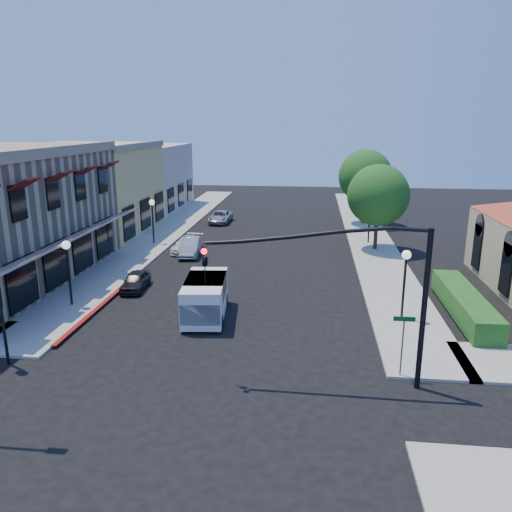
# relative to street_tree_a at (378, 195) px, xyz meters

# --- Properties ---
(ground) EXTENTS (120.00, 120.00, 0.00)m
(ground) POSITION_rel_street_tree_a_xyz_m (-8.80, -22.00, -4.19)
(ground) COLOR black
(ground) RESTS_ON ground
(sidewalk_left) EXTENTS (3.50, 50.00, 0.12)m
(sidewalk_left) POSITION_rel_street_tree_a_xyz_m (-17.55, 5.00, -4.13)
(sidewalk_left) COLOR gray
(sidewalk_left) RESTS_ON ground
(sidewalk_right) EXTENTS (3.50, 50.00, 0.12)m
(sidewalk_right) POSITION_rel_street_tree_a_xyz_m (-0.05, 5.00, -4.13)
(sidewalk_right) COLOR gray
(sidewalk_right) RESTS_ON ground
(curb_red_strip) EXTENTS (0.25, 10.00, 0.06)m
(curb_red_strip) POSITION_rel_street_tree_a_xyz_m (-15.70, -14.00, -4.19)
(curb_red_strip) COLOR maroon
(curb_red_strip) RESTS_ON ground
(yellow_stucco_building) EXTENTS (10.00, 12.00, 7.60)m
(yellow_stucco_building) POSITION_rel_street_tree_a_xyz_m (-24.30, 4.00, -0.39)
(yellow_stucco_building) COLOR #E9C968
(yellow_stucco_building) RESTS_ON ground
(pink_stucco_building) EXTENTS (10.00, 12.00, 7.00)m
(pink_stucco_building) POSITION_rel_street_tree_a_xyz_m (-24.30, 16.00, -0.69)
(pink_stucco_building) COLOR #C09691
(pink_stucco_building) RESTS_ON ground
(hedge) EXTENTS (1.40, 8.00, 1.10)m
(hedge) POSITION_rel_street_tree_a_xyz_m (2.90, -13.00, -4.19)
(hedge) COLOR #214F16
(hedge) RESTS_ON ground
(street_tree_a) EXTENTS (4.56, 4.56, 6.48)m
(street_tree_a) POSITION_rel_street_tree_a_xyz_m (0.00, 0.00, 0.00)
(street_tree_a) COLOR #2F1F12
(street_tree_a) RESTS_ON ground
(street_tree_b) EXTENTS (4.94, 4.94, 7.02)m
(street_tree_b) POSITION_rel_street_tree_a_xyz_m (0.00, 10.00, 0.35)
(street_tree_b) COLOR #2F1F12
(street_tree_b) RESTS_ON ground
(signal_mast_arm) EXTENTS (8.01, 0.39, 6.00)m
(signal_mast_arm) POSITION_rel_street_tree_a_xyz_m (-2.94, -20.50, -0.11)
(signal_mast_arm) COLOR black
(signal_mast_arm) RESTS_ON ground
(secondary_signal) EXTENTS (0.28, 0.42, 3.32)m
(secondary_signal) POSITION_rel_street_tree_a_xyz_m (-16.80, -20.59, -1.88)
(secondary_signal) COLOR black
(secondary_signal) RESTS_ON ground
(street_name_sign) EXTENTS (0.80, 0.06, 2.50)m
(street_name_sign) POSITION_rel_street_tree_a_xyz_m (-1.30, -19.80, -2.50)
(street_name_sign) COLOR #595B5E
(street_name_sign) RESTS_ON ground
(lamppost_left_near) EXTENTS (0.44, 0.44, 3.57)m
(lamppost_left_near) POSITION_rel_street_tree_a_xyz_m (-17.30, -14.00, -1.46)
(lamppost_left_near) COLOR black
(lamppost_left_near) RESTS_ON ground
(lamppost_left_far) EXTENTS (0.44, 0.44, 3.57)m
(lamppost_left_far) POSITION_rel_street_tree_a_xyz_m (-17.30, 0.00, -1.46)
(lamppost_left_far) COLOR black
(lamppost_left_far) RESTS_ON ground
(lamppost_right_near) EXTENTS (0.44, 0.44, 3.57)m
(lamppost_right_near) POSITION_rel_street_tree_a_xyz_m (-0.30, -14.00, -1.46)
(lamppost_right_near) COLOR black
(lamppost_right_near) RESTS_ON ground
(lamppost_right_far) EXTENTS (0.44, 0.44, 3.57)m
(lamppost_right_far) POSITION_rel_street_tree_a_xyz_m (-0.30, 2.00, -1.46)
(lamppost_right_far) COLOR black
(lamppost_right_far) RESTS_ON ground
(white_van) EXTENTS (2.33, 4.58, 1.96)m
(white_van) POSITION_rel_street_tree_a_xyz_m (-9.96, -14.66, -3.06)
(white_van) COLOR white
(white_van) RESTS_ON ground
(parked_car_a) EXTENTS (1.42, 3.15, 1.05)m
(parked_car_a) POSITION_rel_street_tree_a_xyz_m (-14.90, -10.94, -3.67)
(parked_car_a) COLOR black
(parked_car_a) RESTS_ON ground
(parked_car_b) EXTENTS (1.75, 3.97, 1.27)m
(parked_car_b) POSITION_rel_street_tree_a_xyz_m (-13.60, -3.00, -3.56)
(parked_car_b) COLOR #B2B5B7
(parked_car_b) RESTS_ON ground
(parked_car_c) EXTENTS (1.98, 3.91, 1.09)m
(parked_car_c) POSITION_rel_street_tree_a_xyz_m (-14.07, -2.00, -3.65)
(parked_car_c) COLOR white
(parked_car_c) RESTS_ON ground
(parked_car_d) EXTENTS (1.96, 4.10, 1.13)m
(parked_car_d) POSITION_rel_street_tree_a_xyz_m (-13.60, 9.22, -3.63)
(parked_car_d) COLOR #A4A6AA
(parked_car_d) RESTS_ON ground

